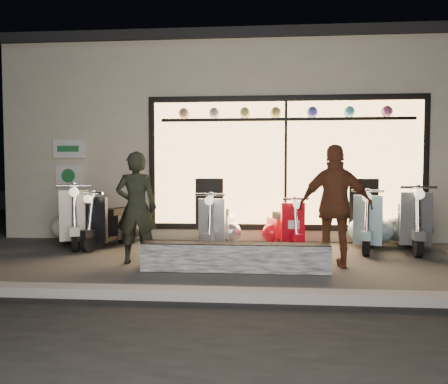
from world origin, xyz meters
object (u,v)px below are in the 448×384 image
(graffiti_barrier, at_px, (235,257))
(woman, at_px, (336,206))
(scooter_silver, at_px, (218,227))
(man, at_px, (136,208))
(scooter_red, at_px, (284,228))

(graffiti_barrier, bearing_deg, woman, 14.76)
(scooter_silver, xyz_separation_m, woman, (1.83, -1.27, 0.50))
(graffiti_barrier, distance_m, man, 1.70)
(scooter_silver, xyz_separation_m, man, (-1.13, -1.25, 0.45))
(man, bearing_deg, scooter_red, -152.86)
(scooter_red, height_order, man, man)
(woman, bearing_deg, scooter_silver, -33.65)
(scooter_silver, xyz_separation_m, scooter_red, (1.17, 0.20, -0.03))
(graffiti_barrier, relative_size, man, 1.54)
(graffiti_barrier, relative_size, scooter_silver, 1.88)
(scooter_red, distance_m, woman, 1.70)
(man, distance_m, woman, 2.96)
(scooter_red, xyz_separation_m, man, (-2.29, -1.45, 0.48))
(graffiti_barrier, height_order, scooter_silver, scooter_silver)
(scooter_red, xyz_separation_m, woman, (0.67, -1.47, 0.53))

